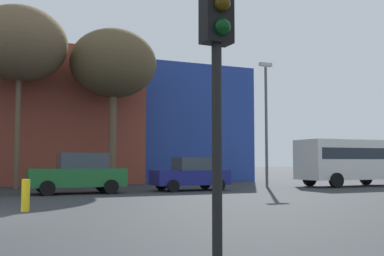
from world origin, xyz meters
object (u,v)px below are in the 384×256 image
Objects in this scene: parked_car_4 at (191,174)px; bare_tree_2 at (20,44)px; bare_tree_1 at (113,64)px; bollard_yellow_0 at (26,195)px; traffic_light_near_right at (217,51)px; parked_car_3 at (78,173)px; white_bus at (352,159)px; street_lamp at (266,115)px.

bare_tree_2 reaches higher than parked_car_4.
bare_tree_1 is 15.14m from bollard_yellow_0.
parked_car_3 is at bearing 173.23° from traffic_light_near_right.
bare_tree_2 reaches higher than traffic_light_near_right.
bare_tree_2 is (-18.50, 5.19, 6.30)m from white_bus.
white_bus is 7.26× the size of bollard_yellow_0.
parked_car_3 is 1.14× the size of traffic_light_near_right.
white_bus reaches higher than bollard_yellow_0.
parked_car_4 is at bearing -32.91° from bare_tree_2.
parked_car_3 is 5.62m from parked_car_4.
parked_car_4 is 10.93m from bollard_yellow_0.
bare_tree_1 reaches higher than bollard_yellow_0.
bare_tree_2 is at bearing -15.67° from white_bus.
bare_tree_1 reaches higher than traffic_light_near_right.
parked_car_3 is 16.83m from traffic_light_near_right.
bare_tree_2 is at bearing -179.43° from traffic_light_near_right.
traffic_light_near_right is 22.52m from bare_tree_2.
bollard_yellow_0 is (-2.71, -7.07, -0.45)m from parked_car_3.
white_bus is 5.81m from street_lamp.
parked_car_4 is 0.38× the size of bare_tree_2.
parked_car_3 is at bearing 69.05° from bollard_yellow_0.
parked_car_4 is (5.62, 0.00, -0.09)m from parked_car_3.
bollard_yellow_0 is (-5.54, -12.34, -6.79)m from bare_tree_1.
white_bus is at bearing 131.41° from traffic_light_near_right.
parked_car_4 is 8.77m from bare_tree_1.
street_lamp reaches higher than parked_car_3.
parked_car_4 reaches higher than bollard_yellow_0.
traffic_light_near_right is 21.97m from street_lamp.
parked_car_3 reaches higher than parked_car_4.
street_lamp is at bearing -16.30° from white_bus.
bare_tree_1 reaches higher than parked_car_3.
parked_car_4 is 11.92m from bare_tree_2.
parked_car_3 is 0.43× the size of bare_tree_2.
parked_car_3 is at bearing -65.01° from bare_tree_2.
street_lamp is (13.77, 8.56, 3.70)m from bollard_yellow_0.
traffic_light_near_right is 0.40× the size of bare_tree_1.
bare_tree_2 is 1.37× the size of street_lamp.
bare_tree_2 reaches higher than bare_tree_1.
parked_car_4 is 0.56× the size of white_bus.
bare_tree_1 is 1.28× the size of street_lamp.
parked_car_4 is 0.53× the size of street_lamp.
street_lamp reaches higher than parked_car_4.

